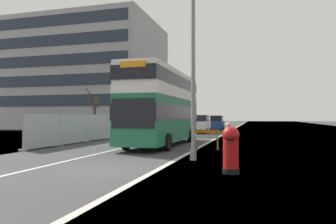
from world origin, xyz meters
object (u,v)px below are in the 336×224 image
(red_pillar_postbox, at_px, (231,148))
(car_receding_mid, at_px, (217,123))
(roadworks_barrier, at_px, (206,137))
(pedestrian_at_kerb, at_px, (229,142))
(car_oncoming_near, at_px, (201,125))
(double_decker_bus, at_px, (163,106))
(lamppost_foreground, at_px, (193,65))

(red_pillar_postbox, height_order, car_receding_mid, car_receding_mid)
(red_pillar_postbox, height_order, roadworks_barrier, red_pillar_postbox)
(roadworks_barrier, bearing_deg, pedestrian_at_kerb, -71.40)
(car_oncoming_near, bearing_deg, pedestrian_at_kerb, -77.66)
(double_decker_bus, height_order, red_pillar_postbox, double_decker_bus)
(red_pillar_postbox, bearing_deg, double_decker_bus, 118.65)
(roadworks_barrier, bearing_deg, car_receding_mid, 95.60)
(double_decker_bus, bearing_deg, red_pillar_postbox, -61.35)
(double_decker_bus, bearing_deg, pedestrian_at_kerb, -55.04)
(lamppost_foreground, relative_size, red_pillar_postbox, 5.60)
(car_oncoming_near, relative_size, pedestrian_at_kerb, 2.40)
(car_oncoming_near, bearing_deg, double_decker_bus, -89.04)
(red_pillar_postbox, height_order, car_oncoming_near, car_oncoming_near)
(car_oncoming_near, xyz_separation_m, pedestrian_at_kerb, (5.27, -24.06, -0.16))
(lamppost_foreground, xyz_separation_m, roadworks_barrier, (-0.14, 4.73, -3.50))
(double_decker_bus, height_order, lamppost_foreground, lamppost_foreground)
(car_receding_mid, bearing_deg, roadworks_barrier, -84.40)
(red_pillar_postbox, bearing_deg, roadworks_barrier, 104.71)
(car_receding_mid, relative_size, pedestrian_at_kerb, 2.56)
(car_oncoming_near, bearing_deg, lamppost_foreground, -81.15)
(double_decker_bus, xyz_separation_m, roadworks_barrier, (3.27, -2.03, -1.91))
(double_decker_bus, relative_size, red_pillar_postbox, 6.86)
(red_pillar_postbox, distance_m, pedestrian_at_kerb, 2.53)
(double_decker_bus, xyz_separation_m, red_pillar_postbox, (5.27, -9.64, -1.77))
(car_oncoming_near, relative_size, car_receding_mid, 0.94)
(lamppost_foreground, bearing_deg, red_pillar_postbox, -57.15)
(roadworks_barrier, bearing_deg, double_decker_bus, 148.13)
(double_decker_bus, relative_size, roadworks_barrier, 6.93)
(double_decker_bus, bearing_deg, car_oncoming_near, 90.96)
(lamppost_foreground, bearing_deg, roadworks_barrier, 91.68)
(double_decker_bus, height_order, car_oncoming_near, double_decker_bus)
(lamppost_foreground, bearing_deg, pedestrian_at_kerb, -13.09)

